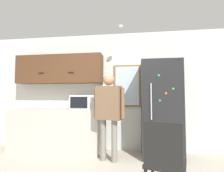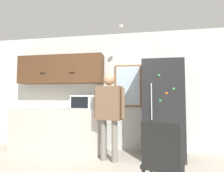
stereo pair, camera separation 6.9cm
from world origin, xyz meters
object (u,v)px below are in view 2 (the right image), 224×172
object	(u,v)px
person	(109,107)
chair	(163,159)
refrigerator	(161,109)
microwave	(85,102)

from	to	relation	value
person	chair	size ratio (longest dim) A/B	1.76
refrigerator	chair	size ratio (longest dim) A/B	2.07
person	chair	distance (m)	1.57
chair	microwave	bearing A→B (deg)	-32.71
microwave	person	xyz separation A→B (m)	(0.63, -0.44, -0.08)
microwave	refrigerator	size ratio (longest dim) A/B	0.27
microwave	person	bearing A→B (deg)	-34.83
microwave	person	size ratio (longest dim) A/B	0.32
microwave	refrigerator	world-z (taller)	refrigerator
microwave	refrigerator	xyz separation A→B (m)	(1.64, -0.05, -0.12)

